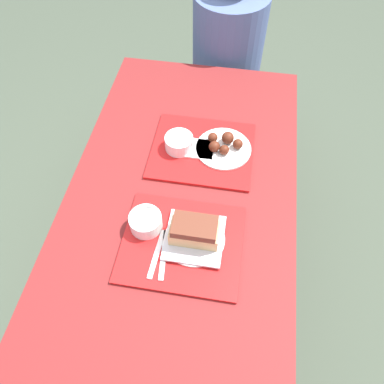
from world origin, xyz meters
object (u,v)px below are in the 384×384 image
person_seated_across (229,39)px  bowl_coleslaw_near (146,221)px  bowl_coleslaw_far (179,142)px  brisket_sandwich_plate (195,234)px  wings_plate_far (223,146)px  tray_far (202,150)px  tray_near (182,244)px

person_seated_across → bowl_coleslaw_near: bearing=-97.9°
bowl_coleslaw_far → brisket_sandwich_plate: bearing=-72.5°
bowl_coleslaw_far → person_seated_across: bearing=81.6°
bowl_coleslaw_far → wings_plate_far: size_ratio=0.50×
tray_far → brisket_sandwich_plate: brisket_sandwich_plate is taller
bowl_coleslaw_far → person_seated_across: 0.76m
bowl_coleslaw_near → person_seated_across: bearing=82.1°
wings_plate_far → bowl_coleslaw_far: bearing=-172.2°
person_seated_across → tray_far: bearing=-91.7°
tray_near → wings_plate_far: size_ratio=1.82×
tray_near → brisket_sandwich_plate: brisket_sandwich_plate is taller
tray_near → bowl_coleslaw_near: bowl_coleslaw_near is taller
tray_far → person_seated_across: 0.74m
tray_far → wings_plate_far: wings_plate_far is taller
tray_near → tray_far: size_ratio=1.00×
brisket_sandwich_plate → person_seated_across: bearing=90.5°
bowl_coleslaw_far → wings_plate_far: (0.17, 0.02, -0.01)m
tray_far → wings_plate_far: size_ratio=1.82×
brisket_sandwich_plate → person_seated_across: person_seated_across is taller
bowl_coleslaw_near → brisket_sandwich_plate: 0.17m
tray_near → person_seated_across: person_seated_across is taller
brisket_sandwich_plate → tray_near: bearing=-154.7°
tray_far → bowl_coleslaw_far: bearing=-176.4°
tray_near → tray_far: 0.40m
tray_far → wings_plate_far: (0.08, 0.02, 0.02)m
brisket_sandwich_plate → person_seated_across: size_ratio=0.28×
wings_plate_far → tray_near: bearing=-101.4°
tray_far → person_seated_across: size_ratio=0.55×
brisket_sandwich_plate → bowl_coleslaw_near: bearing=171.8°
brisket_sandwich_plate → wings_plate_far: 0.40m
brisket_sandwich_plate → wings_plate_far: bearing=83.4°
tray_far → brisket_sandwich_plate: size_ratio=1.96×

